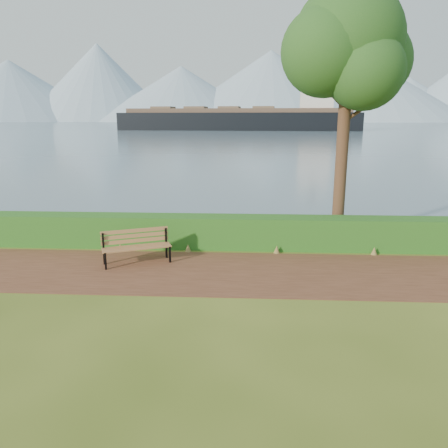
{
  "coord_description": "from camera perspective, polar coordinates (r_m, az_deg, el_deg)",
  "views": [
    {
      "loc": [
        0.7,
        -10.64,
        4.02
      ],
      "look_at": [
        0.05,
        1.2,
        1.1
      ],
      "focal_mm": 35.0,
      "sensor_mm": 36.0,
      "label": 1
    }
  ],
  "objects": [
    {
      "name": "water",
      "position": [
        270.67,
        3.1,
        12.94
      ],
      "size": [
        700.0,
        510.0,
        0.0
      ],
      "primitive_type": "cube",
      "color": "#455C6F",
      "rests_on": "ground"
    },
    {
      "name": "mountains",
      "position": [
        417.48,
        1.89,
        17.06
      ],
      "size": [
        585.0,
        190.0,
        70.0
      ],
      "color": "#8199AC",
      "rests_on": "ground"
    },
    {
      "name": "ground",
      "position": [
        11.39,
        -0.58,
        -6.82
      ],
      "size": [
        140.0,
        140.0,
        0.0
      ],
      "primitive_type": "plane",
      "color": "#405217",
      "rests_on": "ground"
    },
    {
      "name": "bench",
      "position": [
        12.51,
        -11.41,
        -2.57
      ],
      "size": [
        1.95,
        1.23,
        0.95
      ],
      "rotation": [
        0.0,
        0.0,
        0.4
      ],
      "color": "black",
      "rests_on": "ground"
    },
    {
      "name": "cargo_ship",
      "position": [
        137.57,
        2.9,
        13.51
      ],
      "size": [
        74.09,
        18.12,
        22.27
      ],
      "rotation": [
        0.0,
        0.0,
        -0.09
      ],
      "color": "black",
      "rests_on": "ground"
    },
    {
      "name": "tree",
      "position": [
        14.59,
        15.96,
        21.41
      ],
      "size": [
        4.08,
        3.4,
        8.16
      ],
      "rotation": [
        0.0,
        0.0,
        0.15
      ],
      "color": "#3E2719",
      "rests_on": "ground"
    },
    {
      "name": "hedge",
      "position": [
        13.72,
        0.12,
        -1.04
      ],
      "size": [
        32.0,
        0.85,
        1.0
      ],
      "primitive_type": "cube",
      "color": "#204F16",
      "rests_on": "ground"
    },
    {
      "name": "path",
      "position": [
        11.67,
        -0.49,
        -6.28
      ],
      "size": [
        40.0,
        3.4,
        0.01
      ],
      "primitive_type": "cube",
      "color": "#4F2B1B",
      "rests_on": "ground"
    }
  ]
}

